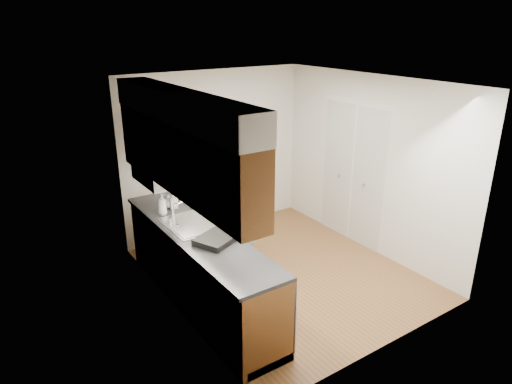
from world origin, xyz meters
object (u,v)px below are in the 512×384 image
soap_bottle_a (162,204)px  steel_can (194,205)px  soap_bottle_b (173,200)px  dish_rack (216,239)px  soap_bottle_c (168,201)px  person (240,208)px

soap_bottle_a → steel_can: (0.40, -0.05, -0.08)m
soap_bottle_b → dish_rack: 1.13m
soap_bottle_c → steel_can: bearing=-41.6°
person → steel_can: size_ratio=16.75×
soap_bottle_b → person: bearing=-33.5°
soap_bottle_a → dish_rack: (0.18, -1.01, -0.10)m
steel_can → person: bearing=-30.6°
soap_bottle_b → soap_bottle_c: size_ratio=1.26×
soap_bottle_b → dish_rack: (-0.01, -1.13, -0.07)m
steel_can → dish_rack: (-0.22, -0.96, -0.02)m
soap_bottle_c → steel_can: soap_bottle_c is taller
soap_bottle_c → steel_can: 0.33m
person → steel_can: person is taller
person → dish_rack: person is taller
person → soap_bottle_b: (-0.70, 0.46, 0.10)m
person → steel_can: (-0.49, 0.29, 0.05)m
soap_bottle_b → steel_can: soap_bottle_b is taller
dish_rack → soap_bottle_c: bearing=67.3°
person → dish_rack: 0.98m
person → steel_can: bearing=52.5°
soap_bottle_a → soap_bottle_b: 0.23m
steel_can → dish_rack: size_ratio=0.27×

